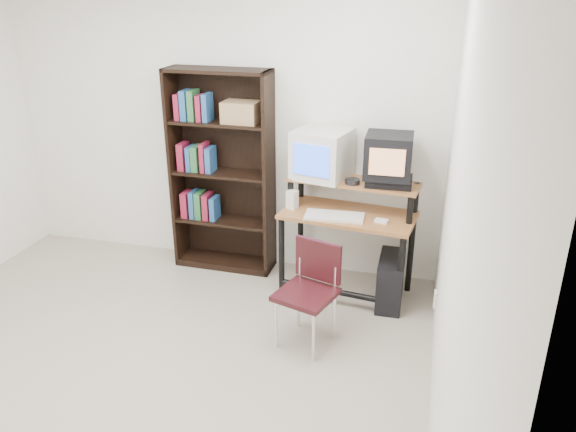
% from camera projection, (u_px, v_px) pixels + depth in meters
% --- Properties ---
extents(floor, '(4.00, 4.00, 0.01)m').
position_uv_depth(floor, '(119.00, 387.00, 3.71)').
color(floor, '#A89C8B').
rests_on(floor, ground).
extents(back_wall, '(4.00, 0.01, 2.60)m').
position_uv_depth(back_wall, '(219.00, 125.00, 5.00)').
color(back_wall, white).
rests_on(back_wall, floor).
extents(right_wall, '(0.01, 4.00, 2.60)m').
position_uv_depth(right_wall, '(454.00, 240.00, 2.75)').
color(right_wall, white).
rests_on(right_wall, floor).
extents(computer_desk, '(1.13, 0.66, 0.98)m').
position_uv_depth(computer_desk, '(349.00, 219.00, 4.61)').
color(computer_desk, '#9B6133').
rests_on(computer_desk, floor).
extents(crt_monitor, '(0.50, 0.50, 0.40)m').
position_uv_depth(crt_monitor, '(322.00, 154.00, 4.61)').
color(crt_monitor, beige).
rests_on(crt_monitor, computer_desk).
extents(vcr, '(0.37, 0.27, 0.08)m').
position_uv_depth(vcr, '(389.00, 181.00, 4.46)').
color(vcr, black).
rests_on(vcr, computer_desk).
extents(crt_tv, '(0.37, 0.37, 0.34)m').
position_uv_depth(crt_tv, '(388.00, 156.00, 4.39)').
color(crt_tv, black).
rests_on(crt_tv, vcr).
extents(cd_spindle, '(0.15, 0.15, 0.05)m').
position_uv_depth(cd_spindle, '(352.00, 182.00, 4.49)').
color(cd_spindle, '#26262B').
rests_on(cd_spindle, computer_desk).
extents(keyboard, '(0.48, 0.23, 0.03)m').
position_uv_depth(keyboard, '(334.00, 217.00, 4.49)').
color(keyboard, beige).
rests_on(keyboard, computer_desk).
extents(mousepad, '(0.23, 0.19, 0.01)m').
position_uv_depth(mousepad, '(383.00, 224.00, 4.40)').
color(mousepad, black).
rests_on(mousepad, computer_desk).
extents(mouse, '(0.11, 0.08, 0.03)m').
position_uv_depth(mouse, '(381.00, 221.00, 4.39)').
color(mouse, white).
rests_on(mouse, mousepad).
extents(desk_speaker, '(0.10, 0.10, 0.17)m').
position_uv_depth(desk_speaker, '(292.00, 200.00, 4.65)').
color(desk_speaker, beige).
rests_on(desk_speaker, computer_desk).
extents(pc_tower, '(0.20, 0.45, 0.42)m').
position_uv_depth(pc_tower, '(390.00, 281.00, 4.60)').
color(pc_tower, black).
rests_on(pc_tower, floor).
extents(school_chair, '(0.48, 0.48, 0.77)m').
position_uv_depth(school_chair, '(310.00, 284.00, 4.04)').
color(school_chair, black).
rests_on(school_chair, floor).
extents(bookshelf, '(0.91, 0.32, 1.82)m').
position_uv_depth(bookshelf, '(223.00, 170.00, 5.00)').
color(bookshelf, black).
rests_on(bookshelf, floor).
extents(wall_outlet, '(0.02, 0.08, 0.12)m').
position_uv_depth(wall_outlet, '(435.00, 299.00, 4.16)').
color(wall_outlet, beige).
rests_on(wall_outlet, right_wall).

